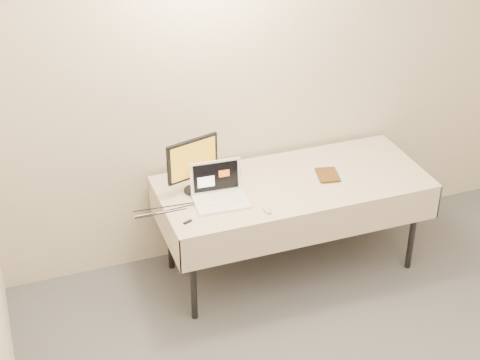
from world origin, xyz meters
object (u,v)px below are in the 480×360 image
object	(u,v)px
table	(293,189)
book	(318,165)
laptop	(219,191)
monitor	(193,161)

from	to	relation	value
table	book	bearing A→B (deg)	-1.25
laptop	book	bearing A→B (deg)	6.67
monitor	table	bearing A→B (deg)	-24.53
table	laptop	distance (m)	0.57
table	book	world-z (taller)	book
table	book	xyz separation A→B (m)	(0.18, -0.00, 0.16)
monitor	book	distance (m)	0.88
monitor	book	size ratio (longest dim) A/B	2.00
laptop	book	distance (m)	0.74
laptop	monitor	world-z (taller)	monitor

